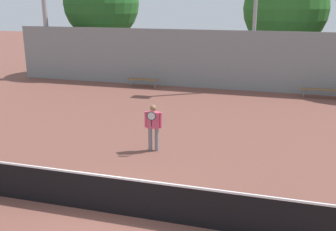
{
  "coord_description": "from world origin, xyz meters",
  "views": [
    {
      "loc": [
        3.71,
        -7.94,
        5.1
      ],
      "look_at": [
        -0.18,
        5.54,
        0.96
      ],
      "focal_mm": 42.0,
      "sensor_mm": 36.0,
      "label": 1
    }
  ],
  "objects": [
    {
      "name": "tennis_player",
      "position": [
        -0.36,
        4.33,
        0.95
      ],
      "size": [
        0.62,
        0.42,
        1.66
      ],
      "rotation": [
        0.0,
        0.0,
        0.09
      ],
      "color": "slate",
      "rests_on": "ground_plane"
    },
    {
      "name": "tree_dark_dense",
      "position": [
        3.73,
        19.34,
        4.56
      ],
      "size": [
        5.42,
        5.42,
        7.28
      ],
      "color": "brown",
      "rests_on": "ground_plane"
    },
    {
      "name": "ground_plane",
      "position": [
        0.0,
        0.0,
        0.0
      ],
      "size": [
        100.0,
        100.0,
        0.0
      ],
      "primitive_type": "plane",
      "color": "brown"
    },
    {
      "name": "tennis_net",
      "position": [
        0.0,
        0.0,
        0.52
      ],
      "size": [
        10.55,
        0.09,
        1.02
      ],
      "color": "#99999E",
      "rests_on": "ground_plane"
    },
    {
      "name": "bench_courtside_far",
      "position": [
        -4.26,
        14.11,
        0.45
      ],
      "size": [
        1.91,
        0.4,
        0.5
      ],
      "color": "brown",
      "rests_on": "ground_plane"
    },
    {
      "name": "tree_green_broad",
      "position": [
        -8.54,
        17.91,
        4.87
      ],
      "size": [
        5.2,
        5.2,
        7.49
      ],
      "color": "brown",
      "rests_on": "ground_plane"
    },
    {
      "name": "bench_courtside_near",
      "position": [
        5.9,
        14.11,
        0.45
      ],
      "size": [
        2.15,
        0.4,
        0.5
      ],
      "color": "brown",
      "rests_on": "ground_plane"
    },
    {
      "name": "back_fence",
      "position": [
        0.0,
        14.88,
        1.72
      ],
      "size": [
        25.79,
        0.06,
        3.44
      ],
      "color": "gray",
      "rests_on": "ground_plane"
    }
  ]
}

